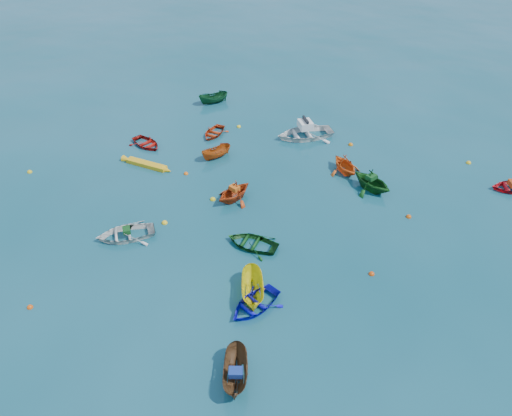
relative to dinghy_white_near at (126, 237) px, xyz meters
The scene contains 29 objects.
ground 5.54m from the dinghy_white_near, 12.96° to the left, with size 160.00×160.00×0.00m, color #0B4450.
dinghy_white_near is the anchor object (origin of this frame).
sampan_brown_mid 12.13m from the dinghy_white_near, 22.40° to the right, with size 1.12×2.97×1.15m, color brown.
dinghy_blue_se 9.62m from the dinghy_white_near, ahead, with size 2.20×3.08×0.64m, color #1010D1.
dinghy_orange_w 7.53m from the dinghy_white_near, 63.51° to the left, with size 2.40×2.79×1.47m, color #BC3B11.
sampan_yellow_mid 9.16m from the dinghy_white_near, ahead, with size 1.20×3.20×1.24m, color yellow.
dinghy_green_e 7.72m from the dinghy_white_near, 26.44° to the left, with size 2.24×3.13×0.65m, color #104514.
dinghy_red_nw 11.15m from the dinghy_white_near, 125.90° to the left, with size 2.06×2.88×0.60m, color #A0130D.
sampan_orange_n 10.51m from the dinghy_white_near, 94.42° to the left, with size 0.96×2.55×0.98m, color #B94E11.
dinghy_green_n 16.59m from the dinghy_white_near, 50.11° to the left, with size 2.61×3.03×1.59m, color #114A14.
dinghy_red_far 13.65m from the dinghy_white_near, 103.28° to the left, with size 1.93×2.70×0.56m, color red.
dinghy_orange_far 16.06m from the dinghy_white_near, 59.43° to the left, with size 2.34×2.72×1.43m, color #E45815.
sampan_green_far 19.29m from the dinghy_white_near, 110.18° to the left, with size 1.05×2.79×1.08m, color #114B24.
kayak_yellow 8.09m from the dinghy_white_near, 123.41° to the left, with size 0.59×3.95×0.40m, color gold, non-canonical shape.
motorboat_white 17.23m from the dinghy_white_near, 78.96° to the left, with size 3.27×4.58×1.55m, color white.
tarp_green_a 0.51m from the dinghy_white_near, 48.57° to the left, with size 0.58×0.44×0.28m, color #124919.
tarp_blue_a 12.27m from the dinghy_white_near, 22.81° to the right, with size 0.62×0.47×0.30m, color navy.
tarp_orange_a 7.63m from the dinghy_white_near, 63.62° to the left, with size 0.63×0.47×0.30m, color #D95E16.
tarp_green_b 16.58m from the dinghy_white_near, 50.44° to the left, with size 0.67×0.51×0.32m, color #134C1B.
buoy_or_a 6.81m from the dinghy_white_near, 91.51° to the right, with size 0.32×0.32×0.32m, color #E74F0C.
buoy_ye_a 2.53m from the dinghy_white_near, 64.24° to the left, with size 0.38×0.38×0.38m, color yellow.
buoy_or_b 14.67m from the dinghy_white_near, 19.62° to the left, with size 0.34×0.34×0.34m, color #D2450B.
buoy_ye_b 11.16m from the dinghy_white_near, behind, with size 0.36×0.36×0.36m, color yellow.
buoy_or_c 7.57m from the dinghy_white_near, 100.17° to the left, with size 0.33×0.33×0.33m, color #FF630D.
buoy_ye_c 6.31m from the dinghy_white_near, 69.91° to the left, with size 0.39×0.39×0.39m, color gold.
buoy_or_d 17.76m from the dinghy_white_near, 38.62° to the left, with size 0.35×0.35×0.35m, color #CF4F0B.
buoy_ye_d 15.63m from the dinghy_white_near, 97.90° to the left, with size 0.35×0.35×0.35m, color yellow.
buoy_or_e 19.01m from the dinghy_white_near, 68.45° to the left, with size 0.38×0.38×0.38m, color orange.
buoy_ye_e 25.18m from the dinghy_white_near, 51.99° to the left, with size 0.38×0.38×0.38m, color yellow.
Camera 1 is at (13.66, -16.61, 19.56)m, focal length 35.00 mm.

